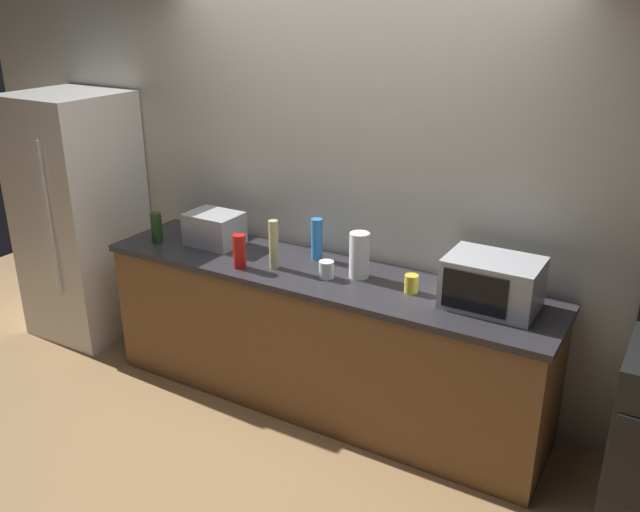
% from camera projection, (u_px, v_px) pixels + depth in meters
% --- Properties ---
extents(ground_plane, '(8.00, 8.00, 0.00)m').
position_uv_depth(ground_plane, '(286.00, 434.00, 3.99)').
color(ground_plane, '#A87F51').
extents(back_wall, '(6.40, 0.10, 2.70)m').
position_uv_depth(back_wall, '(354.00, 182.00, 4.14)').
color(back_wall, beige).
rests_on(back_wall, ground_plane).
extents(counter_run, '(2.84, 0.64, 0.90)m').
position_uv_depth(counter_run, '(320.00, 339.00, 4.14)').
color(counter_run, brown).
rests_on(counter_run, ground_plane).
extents(refrigerator, '(0.72, 0.73, 1.80)m').
position_uv_depth(refrigerator, '(81.00, 217.00, 4.95)').
color(refrigerator, white).
rests_on(refrigerator, ground_plane).
extents(microwave, '(0.48, 0.35, 0.27)m').
position_uv_depth(microwave, '(492.00, 283.00, 3.49)').
color(microwave, '#B7BABF').
rests_on(microwave, counter_run).
extents(toaster_oven, '(0.34, 0.26, 0.21)m').
position_uv_depth(toaster_oven, '(214.00, 229.00, 4.38)').
color(toaster_oven, '#B7BABF').
rests_on(toaster_oven, counter_run).
extents(paper_towel_roll, '(0.12, 0.12, 0.27)m').
position_uv_depth(paper_towel_roll, '(359.00, 255.00, 3.86)').
color(paper_towel_roll, white).
rests_on(paper_towel_roll, counter_run).
extents(bottle_hot_sauce, '(0.08, 0.08, 0.21)m').
position_uv_depth(bottle_hot_sauce, '(239.00, 251.00, 4.00)').
color(bottle_hot_sauce, red).
rests_on(bottle_hot_sauce, counter_run).
extents(bottle_vinegar, '(0.06, 0.06, 0.30)m').
position_uv_depth(bottle_vinegar, '(274.00, 244.00, 3.99)').
color(bottle_vinegar, beige).
rests_on(bottle_vinegar, counter_run).
extents(bottle_spray_cleaner, '(0.07, 0.07, 0.26)m').
position_uv_depth(bottle_spray_cleaner, '(317.00, 239.00, 4.13)').
color(bottle_spray_cleaner, '#338CE5').
rests_on(bottle_spray_cleaner, counter_run).
extents(bottle_wine, '(0.07, 0.07, 0.20)m').
position_uv_depth(bottle_wine, '(157.00, 228.00, 4.41)').
color(bottle_wine, '#1E3F19').
rests_on(bottle_wine, counter_run).
extents(mug_yellow, '(0.08, 0.08, 0.10)m').
position_uv_depth(mug_yellow, '(411.00, 284.00, 3.69)').
color(mug_yellow, yellow).
rests_on(mug_yellow, counter_run).
extents(mug_white, '(0.09, 0.09, 0.10)m').
position_uv_depth(mug_white, '(326.00, 270.00, 3.88)').
color(mug_white, white).
rests_on(mug_white, counter_run).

